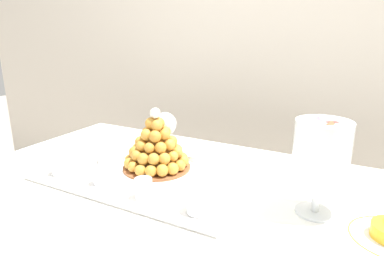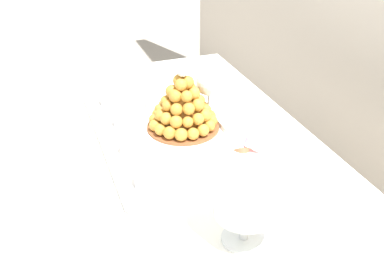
{
  "view_description": "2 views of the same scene",
  "coord_description": "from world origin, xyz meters",
  "px_view_note": "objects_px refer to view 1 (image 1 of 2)",
  "views": [
    {
      "loc": [
        0.45,
        -0.77,
        1.22
      ],
      "look_at": [
        0.02,
        0.02,
        0.96
      ],
      "focal_mm": 31.07,
      "sensor_mm": 36.0,
      "label": 1
    },
    {
      "loc": [
        1.07,
        -0.32,
        1.5
      ],
      "look_at": [
        0.07,
        0.04,
        0.9
      ],
      "focal_mm": 43.79,
      "sensor_mm": 36.0,
      "label": 2
    }
  ],
  "objects_px": {
    "dessert_cup_mid_right": "(199,203)",
    "macaron_goblet": "(321,155)",
    "dessert_cup_left": "(61,166)",
    "wine_glass": "(165,125)",
    "dessert_cup_mid_left": "(103,176)",
    "creme_brulee_ramekin": "(112,157)",
    "dessert_cup_centre": "(144,189)",
    "serving_tray": "(146,177)",
    "croquembouche": "(156,146)"
  },
  "relations": [
    {
      "from": "dessert_cup_mid_right",
      "to": "macaron_goblet",
      "type": "distance_m",
      "value": 0.33
    },
    {
      "from": "dessert_cup_left",
      "to": "wine_glass",
      "type": "distance_m",
      "value": 0.37
    },
    {
      "from": "macaron_goblet",
      "to": "dessert_cup_left",
      "type": "bearing_deg",
      "value": -169.27
    },
    {
      "from": "macaron_goblet",
      "to": "wine_glass",
      "type": "distance_m",
      "value": 0.56
    },
    {
      "from": "dessert_cup_left",
      "to": "dessert_cup_mid_left",
      "type": "xyz_separation_m",
      "value": [
        0.17,
        0.01,
        0.0
      ]
    },
    {
      "from": "creme_brulee_ramekin",
      "to": "macaron_goblet",
      "type": "xyz_separation_m",
      "value": [
        0.7,
        -0.02,
        0.14
      ]
    },
    {
      "from": "dessert_cup_centre",
      "to": "dessert_cup_mid_left",
      "type": "bearing_deg",
      "value": 173.9
    },
    {
      "from": "serving_tray",
      "to": "macaron_goblet",
      "type": "relative_size",
      "value": 2.6
    },
    {
      "from": "dessert_cup_mid_left",
      "to": "wine_glass",
      "type": "bearing_deg",
      "value": 79.21
    },
    {
      "from": "creme_brulee_ramekin",
      "to": "macaron_goblet",
      "type": "distance_m",
      "value": 0.71
    },
    {
      "from": "croquembouche",
      "to": "wine_glass",
      "type": "bearing_deg",
      "value": 104.95
    },
    {
      "from": "dessert_cup_left",
      "to": "croquembouche",
      "type": "bearing_deg",
      "value": 36.17
    },
    {
      "from": "serving_tray",
      "to": "macaron_goblet",
      "type": "xyz_separation_m",
      "value": [
        0.51,
        0.04,
        0.15
      ]
    },
    {
      "from": "serving_tray",
      "to": "dessert_cup_mid_right",
      "type": "bearing_deg",
      "value": -24.6
    },
    {
      "from": "dessert_cup_mid_left",
      "to": "dessert_cup_mid_right",
      "type": "bearing_deg",
      "value": -1.78
    },
    {
      "from": "dessert_cup_mid_left",
      "to": "macaron_goblet",
      "type": "distance_m",
      "value": 0.63
    },
    {
      "from": "dessert_cup_mid_right",
      "to": "wine_glass",
      "type": "height_order",
      "value": "wine_glass"
    },
    {
      "from": "wine_glass",
      "to": "serving_tray",
      "type": "bearing_deg",
      "value": -78.92
    },
    {
      "from": "croquembouche",
      "to": "dessert_cup_left",
      "type": "relative_size",
      "value": 3.71
    },
    {
      "from": "dessert_cup_left",
      "to": "wine_glass",
      "type": "bearing_deg",
      "value": 51.2
    },
    {
      "from": "dessert_cup_left",
      "to": "wine_glass",
      "type": "height_order",
      "value": "wine_glass"
    },
    {
      "from": "serving_tray",
      "to": "croquembouche",
      "type": "height_order",
      "value": "croquembouche"
    },
    {
      "from": "dessert_cup_mid_right",
      "to": "dessert_cup_left",
      "type": "bearing_deg",
      "value": 179.51
    },
    {
      "from": "dessert_cup_centre",
      "to": "macaron_goblet",
      "type": "xyz_separation_m",
      "value": [
        0.43,
        0.16,
        0.13
      ]
    },
    {
      "from": "dessert_cup_left",
      "to": "dessert_cup_mid_right",
      "type": "bearing_deg",
      "value": -0.49
    },
    {
      "from": "dessert_cup_mid_left",
      "to": "wine_glass",
      "type": "relative_size",
      "value": 0.31
    },
    {
      "from": "croquembouche",
      "to": "dessert_cup_centre",
      "type": "height_order",
      "value": "croquembouche"
    },
    {
      "from": "dessert_cup_mid_right",
      "to": "wine_glass",
      "type": "bearing_deg",
      "value": 134.87
    },
    {
      "from": "dessert_cup_centre",
      "to": "wine_glass",
      "type": "distance_m",
      "value": 0.33
    },
    {
      "from": "dessert_cup_mid_right",
      "to": "creme_brulee_ramekin",
      "type": "height_order",
      "value": "dessert_cup_mid_right"
    },
    {
      "from": "serving_tray",
      "to": "dessert_cup_mid_right",
      "type": "distance_m",
      "value": 0.28
    },
    {
      "from": "serving_tray",
      "to": "croquembouche",
      "type": "xyz_separation_m",
      "value": [
        -0.01,
        0.07,
        0.08
      ]
    },
    {
      "from": "dessert_cup_mid_left",
      "to": "dessert_cup_centre",
      "type": "xyz_separation_m",
      "value": [
        0.17,
        -0.02,
        0.0
      ]
    },
    {
      "from": "serving_tray",
      "to": "dessert_cup_mid_right",
      "type": "relative_size",
      "value": 10.67
    },
    {
      "from": "croquembouche",
      "to": "macaron_goblet",
      "type": "xyz_separation_m",
      "value": [
        0.52,
        -0.04,
        0.07
      ]
    },
    {
      "from": "dessert_cup_left",
      "to": "macaron_goblet",
      "type": "bearing_deg",
      "value": 10.73
    },
    {
      "from": "creme_brulee_ramekin",
      "to": "dessert_cup_mid_left",
      "type": "bearing_deg",
      "value": -57.1
    },
    {
      "from": "dessert_cup_centre",
      "to": "wine_glass",
      "type": "relative_size",
      "value": 0.33
    },
    {
      "from": "dessert_cup_left",
      "to": "dessert_cup_mid_left",
      "type": "distance_m",
      "value": 0.17
    },
    {
      "from": "dessert_cup_left",
      "to": "dessert_cup_mid_right",
      "type": "distance_m",
      "value": 0.51
    },
    {
      "from": "croquembouche",
      "to": "dessert_cup_mid_left",
      "type": "bearing_deg",
      "value": -113.74
    },
    {
      "from": "serving_tray",
      "to": "croquembouche",
      "type": "bearing_deg",
      "value": 95.85
    },
    {
      "from": "creme_brulee_ramekin",
      "to": "macaron_goblet",
      "type": "height_order",
      "value": "macaron_goblet"
    },
    {
      "from": "croquembouche",
      "to": "dessert_cup_left",
      "type": "xyz_separation_m",
      "value": [
        -0.25,
        -0.18,
        -0.05
      ]
    },
    {
      "from": "serving_tray",
      "to": "dessert_cup_mid_left",
      "type": "height_order",
      "value": "dessert_cup_mid_left"
    },
    {
      "from": "serving_tray",
      "to": "croquembouche",
      "type": "relative_size",
      "value": 2.97
    },
    {
      "from": "croquembouche",
      "to": "wine_glass",
      "type": "distance_m",
      "value": 0.11
    },
    {
      "from": "dessert_cup_mid_right",
      "to": "wine_glass",
      "type": "distance_m",
      "value": 0.41
    },
    {
      "from": "serving_tray",
      "to": "dessert_cup_centre",
      "type": "relative_size",
      "value": 11.61
    },
    {
      "from": "serving_tray",
      "to": "dessert_cup_mid_left",
      "type": "distance_m",
      "value": 0.14
    }
  ]
}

